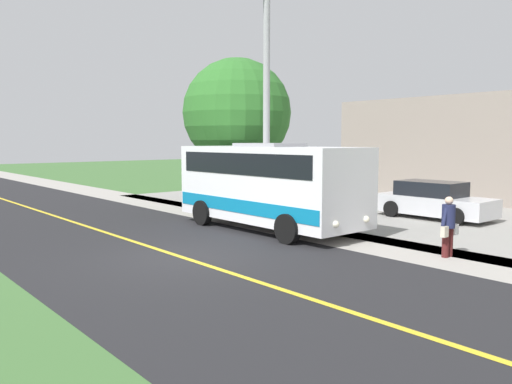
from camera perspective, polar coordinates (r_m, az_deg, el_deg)
The scene contains 10 objects.
ground_plane at distance 13.48m, azimuth -8.41°, elevation -7.27°, with size 120.00×120.00×0.00m, color #3D6633.
road_surface at distance 13.48m, azimuth -8.41°, elevation -7.26°, with size 8.00×100.00×0.01m, color black.
sidewalk at distance 16.76m, azimuth 6.87°, elevation -4.66°, with size 2.40×100.00×0.01m, color #9E9991.
parking_lot_surface at distance 21.21m, azimuth 26.41°, elevation -3.02°, with size 14.00×36.00×0.01m, color gray.
road_centre_line at distance 13.48m, azimuth -8.41°, elevation -7.24°, with size 0.16×100.00×0.00m, color gold.
shuttle_bus_front at distance 17.26m, azimuth 1.50°, elevation 1.11°, with size 2.77×7.21×2.95m.
pedestrian_with_bags at distance 14.14m, azimuth 20.82°, elevation -3.48°, with size 0.72×0.34×1.59m.
street_light_pole at distance 17.96m, azimuth 0.90°, elevation 10.65°, with size 1.97×0.24×8.28m.
parked_car_near at distance 20.98m, azimuth 19.38°, elevation -0.95°, with size 2.04×4.41×1.45m.
tree_curbside at distance 23.15m, azimuth -2.16°, elevation 8.87°, with size 4.88×4.88×6.72m.
Camera 1 is at (6.95, 11.15, 3.04)m, focal length 35.55 mm.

